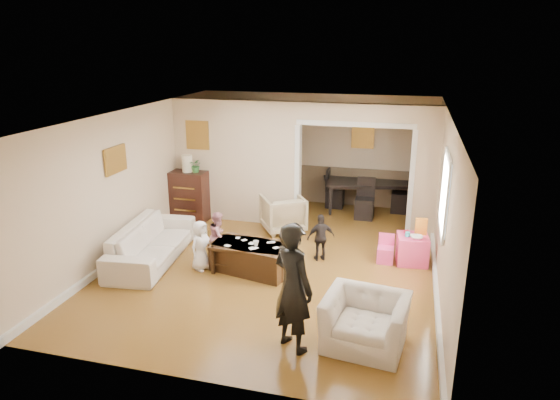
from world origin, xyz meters
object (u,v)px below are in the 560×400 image
(armchair_back, at_px, (283,213))
(child_toddler, at_px, (321,237))
(sofa, at_px, (152,242))
(cyan_cup, at_px, (407,234))
(child_kneel_a, at_px, (201,245))
(table_lamp, at_px, (187,164))
(adult_person, at_px, (293,287))
(dresser, at_px, (189,196))
(coffee_cup, at_px, (256,243))
(dining_table, at_px, (367,195))
(coffee_table, at_px, (251,258))
(play_table, at_px, (412,249))
(child_kneel_b, at_px, (219,236))
(armchair_front, at_px, (365,321))

(armchair_back, distance_m, child_toddler, 1.60)
(sofa, height_order, cyan_cup, sofa)
(cyan_cup, xyz_separation_m, child_kneel_a, (-3.38, -1.14, -0.11))
(table_lamp, relative_size, adult_person, 0.21)
(cyan_cup, distance_m, child_toddler, 1.50)
(dresser, xyz_separation_m, child_kneel_a, (1.24, -2.23, -0.11))
(coffee_cup, xyz_separation_m, dining_table, (1.48, 3.87, -0.19))
(coffee_table, height_order, child_toddler, child_toddler)
(dining_table, bearing_deg, sofa, -146.36)
(table_lamp, height_order, dining_table, table_lamp)
(play_table, xyz_separation_m, child_kneel_a, (-3.48, -1.19, 0.18))
(cyan_cup, bearing_deg, child_kneel_b, -167.84)
(sofa, bearing_deg, dining_table, -48.09)
(child_kneel_a, relative_size, child_kneel_b, 0.98)
(play_table, bearing_deg, dining_table, 110.64)
(dining_table, xyz_separation_m, child_toddler, (-0.53, -3.07, 0.08))
(table_lamp, distance_m, child_toddler, 3.51)
(sofa, xyz_separation_m, table_lamp, (-0.23, 2.10, 0.94))
(armchair_front, relative_size, child_kneel_b, 1.15)
(armchair_back, relative_size, child_kneel_b, 0.92)
(child_toddler, bearing_deg, table_lamp, -50.72)
(armchair_back, xyz_separation_m, play_table, (2.59, -0.95, -0.12))
(armchair_back, height_order, coffee_table, armchair_back)
(child_kneel_a, height_order, child_toddler, child_kneel_a)
(cyan_cup, relative_size, child_kneel_a, 0.09)
(armchair_front, distance_m, adult_person, 1.06)
(adult_person, bearing_deg, child_toddler, -53.77)
(adult_person, distance_m, child_toddler, 2.76)
(coffee_cup, bearing_deg, coffee_table, 153.43)
(sofa, distance_m, table_lamp, 2.31)
(sofa, distance_m, child_kneel_a, 1.02)
(armchair_back, xyz_separation_m, dresser, (-2.12, 0.09, 0.17))
(sofa, distance_m, coffee_cup, 1.97)
(armchair_back, bearing_deg, coffee_table, 56.67)
(table_lamp, bearing_deg, armchair_back, -2.46)
(sofa, bearing_deg, child_kneel_a, -103.62)
(dining_table, height_order, child_toddler, child_toddler)
(coffee_cup, relative_size, child_kneel_b, 0.11)
(sofa, bearing_deg, coffee_table, -95.64)
(table_lamp, bearing_deg, child_toddler, -23.00)
(armchair_back, relative_size, dining_table, 0.41)
(dresser, height_order, coffee_cup, dresser)
(sofa, bearing_deg, play_table, -82.89)
(dresser, xyz_separation_m, coffee_table, (2.09, -2.08, -0.30))
(play_table, height_order, cyan_cup, cyan_cup)
(child_kneel_b, bearing_deg, table_lamp, 30.18)
(sofa, xyz_separation_m, child_kneel_b, (1.15, 0.32, 0.11))
(armchair_back, bearing_deg, table_lamp, -34.74)
(coffee_cup, relative_size, adult_person, 0.06)
(coffee_cup, relative_size, child_toddler, 0.11)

